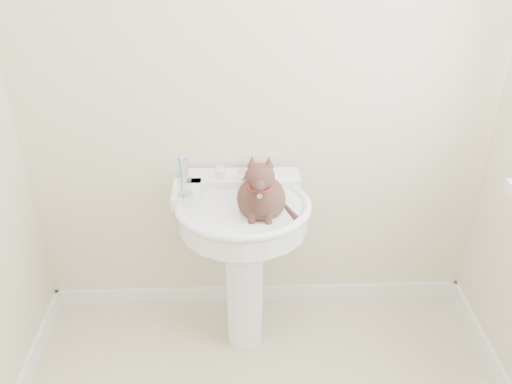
{
  "coord_description": "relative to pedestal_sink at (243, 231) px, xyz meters",
  "views": [
    {
      "loc": [
        -0.09,
        -1.19,
        2.04
      ],
      "look_at": [
        -0.02,
        0.77,
        0.88
      ],
      "focal_mm": 38.0,
      "sensor_mm": 36.0,
      "label": 1
    }
  ],
  "objects": [
    {
      "name": "faucet",
      "position": [
        0.0,
        0.15,
        0.22
      ],
      "size": [
        0.28,
        0.12,
        0.14
      ],
      "color": "silver",
      "rests_on": "pedestal_sink"
    },
    {
      "name": "pedestal_sink",
      "position": [
        0.0,
        0.0,
        0.0
      ],
      "size": [
        0.61,
        0.6,
        0.84
      ],
      "color": "white",
      "rests_on": "floor"
    },
    {
      "name": "soap_bar",
      "position": [
        0.08,
        0.24,
        0.19
      ],
      "size": [
        0.09,
        0.06,
        0.03
      ],
      "primitive_type": "cube",
      "rotation": [
        0.0,
        0.0,
        -0.0
      ],
      "color": "#E34B1C",
      "rests_on": "pedestal_sink"
    },
    {
      "name": "baseboard_back",
      "position": [
        0.08,
        0.28,
        -0.61
      ],
      "size": [
        2.2,
        0.02,
        0.09
      ],
      "primitive_type": "cube",
      "color": "white",
      "rests_on": "floor"
    },
    {
      "name": "cat",
      "position": [
        0.08,
        -0.07,
        0.23
      ],
      "size": [
        0.23,
        0.29,
        0.42
      ],
      "rotation": [
        0.0,
        0.0,
        -0.09
      ],
      "color": "brown",
      "rests_on": "pedestal_sink"
    },
    {
      "name": "wall_back",
      "position": [
        0.08,
        0.29,
        0.59
      ],
      "size": [
        2.2,
        0.0,
        2.5
      ],
      "primitive_type": null,
      "color": "beige",
      "rests_on": "ground"
    },
    {
      "name": "toothbrush_cup",
      "position": [
        -0.25,
        0.01,
        0.23
      ],
      "size": [
        0.07,
        0.07,
        0.19
      ],
      "rotation": [
        0.0,
        0.0,
        0.06
      ],
      "color": "silver",
      "rests_on": "pedestal_sink"
    }
  ]
}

